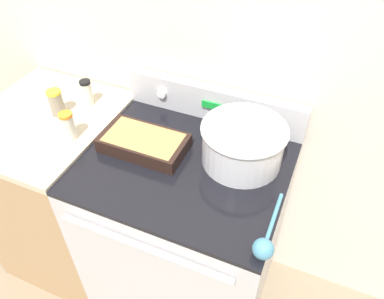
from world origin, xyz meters
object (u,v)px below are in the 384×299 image
(spice_jar_orange_cap, at_px, (68,126))
(spice_jar_yellow_cap, at_px, (56,103))
(spice_jar_black_cap, at_px, (87,92))
(ladle, at_px, (265,245))
(mixing_bowl, at_px, (243,143))
(casserole_dish, at_px, (144,142))

(spice_jar_orange_cap, bearing_deg, spice_jar_yellow_cap, 142.53)
(spice_jar_black_cap, bearing_deg, ladle, -24.62)
(ladle, xyz_separation_m, spice_jar_black_cap, (-0.92, 0.42, 0.04))
(spice_jar_orange_cap, bearing_deg, mixing_bowl, 13.27)
(mixing_bowl, distance_m, spice_jar_orange_cap, 0.68)
(spice_jar_orange_cap, bearing_deg, ladle, -12.88)
(spice_jar_orange_cap, distance_m, spice_jar_black_cap, 0.24)
(spice_jar_black_cap, bearing_deg, spice_jar_yellow_cap, -123.26)
(spice_jar_black_cap, height_order, spice_jar_yellow_cap, same)
(mixing_bowl, bearing_deg, spice_jar_orange_cap, -166.73)
(ladle, relative_size, spice_jar_orange_cap, 2.35)
(ladle, bearing_deg, mixing_bowl, 117.56)
(casserole_dish, relative_size, spice_jar_yellow_cap, 2.83)
(spice_jar_orange_cap, distance_m, spice_jar_yellow_cap, 0.19)
(ladle, xyz_separation_m, spice_jar_orange_cap, (-0.85, 0.19, 0.04))
(mixing_bowl, xyz_separation_m, casserole_dish, (-0.37, -0.09, -0.06))
(casserole_dish, distance_m, spice_jar_yellow_cap, 0.44)
(spice_jar_yellow_cap, bearing_deg, mixing_bowl, 3.11)
(spice_jar_black_cap, relative_size, spice_jar_yellow_cap, 1.00)
(casserole_dish, relative_size, spice_jar_orange_cap, 2.74)
(casserole_dish, xyz_separation_m, spice_jar_black_cap, (-0.37, 0.16, 0.04))
(casserole_dish, bearing_deg, spice_jar_black_cap, 156.85)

